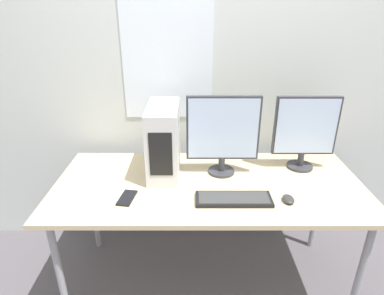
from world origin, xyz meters
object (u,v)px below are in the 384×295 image
at_px(monitor_main, 222,132).
at_px(mouse, 287,199).
at_px(monitor_right_near, 304,130).
at_px(keyboard, 233,199).
at_px(cell_phone, 126,198).
at_px(pc_tower, 163,140).

bearing_deg(monitor_main, mouse, -44.29).
xyz_separation_m(monitor_right_near, keyboard, (-0.47, -0.39, -0.25)).
relative_size(monitor_main, keyboard, 1.21).
relative_size(monitor_right_near, cell_phone, 2.95).
relative_size(monitor_main, cell_phone, 3.08).
bearing_deg(monitor_right_near, monitor_main, -172.45).
bearing_deg(pc_tower, monitor_right_near, 3.73).
bearing_deg(monitor_right_near, keyboard, -140.81).
distance_m(monitor_main, cell_phone, 0.67).
xyz_separation_m(monitor_main, mouse, (0.33, -0.32, -0.26)).
height_order(pc_tower, keyboard, pc_tower).
distance_m(monitor_main, mouse, 0.53).
distance_m(pc_tower, monitor_main, 0.36).
bearing_deg(mouse, pc_tower, 153.99).
relative_size(pc_tower, cell_phone, 2.68).
relative_size(monitor_main, monitor_right_near, 1.04).
xyz_separation_m(keyboard, cell_phone, (-0.58, 0.02, -0.01)).
xyz_separation_m(pc_tower, mouse, (0.69, -0.34, -0.20)).
xyz_separation_m(monitor_main, keyboard, (0.04, -0.32, -0.26)).
distance_m(pc_tower, cell_phone, 0.42).
bearing_deg(monitor_right_near, mouse, -114.90).
distance_m(monitor_main, monitor_right_near, 0.52).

